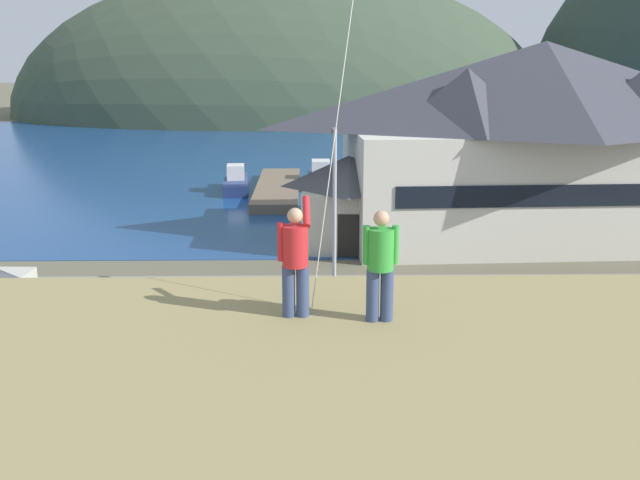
{
  "coord_description": "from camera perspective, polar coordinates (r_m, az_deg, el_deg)",
  "views": [
    {
      "loc": [
        -1.47,
        -17.24,
        10.0
      ],
      "look_at": [
        -1.02,
        9.0,
        3.34
      ],
      "focal_mm": 40.14,
      "sensor_mm": 36.0,
      "label": 1
    }
  ],
  "objects": [
    {
      "name": "parked_car_mid_row_near",
      "position": [
        21.71,
        17.3,
        -10.75
      ],
      "size": [
        4.28,
        2.21,
        1.82
      ],
      "color": "black",
      "rests_on": "parking_lot_pad"
    },
    {
      "name": "person_companion",
      "position": [
        10.89,
        4.84,
        -1.79
      ],
      "size": [
        0.55,
        0.4,
        1.74
      ],
      "color": "#384770",
      "rests_on": "grassy_hill_foreground"
    },
    {
      "name": "parked_car_lone_by_shed",
      "position": [
        24.85,
        -13.09,
        -7.23
      ],
      "size": [
        4.33,
        2.31,
        1.82
      ],
      "color": "navy",
      "rests_on": "parking_lot_pad"
    },
    {
      "name": "parked_car_back_row_left",
      "position": [
        27.86,
        18.45,
        -5.23
      ],
      "size": [
        4.36,
        2.38,
        1.82
      ],
      "color": "#9EA3A8",
      "rests_on": "parking_lot_pad"
    },
    {
      "name": "ground_plane",
      "position": [
        19.99,
        3.51,
        -15.81
      ],
      "size": [
        600.0,
        600.0,
        0.0
      ],
      "primitive_type": "plane",
      "color": "#66604C"
    },
    {
      "name": "moored_boat_wharfside",
      "position": [
        55.71,
        -6.7,
        4.56
      ],
      "size": [
        2.27,
        5.9,
        2.16
      ],
      "color": "navy",
      "rests_on": "ground"
    },
    {
      "name": "parked_car_back_row_right",
      "position": [
        19.49,
        3.32,
        -13.07
      ],
      "size": [
        4.33,
        2.31,
        1.82
      ],
      "color": "#9EA3A8",
      "rests_on": "parking_lot_pad"
    },
    {
      "name": "bay_water",
      "position": [
        77.9,
        0.11,
        6.89
      ],
      "size": [
        360.0,
        84.0,
        0.03
      ],
      "primitive_type": "cube",
      "color": "navy",
      "rests_on": "ground"
    },
    {
      "name": "person_kite_flyer",
      "position": [
        11.05,
        -1.99,
        -1.43
      ],
      "size": [
        0.51,
        0.66,
        1.86
      ],
      "color": "#384770",
      "rests_on": "grassy_hill_foreground"
    },
    {
      "name": "storage_shed_waterside",
      "position": [
        38.77,
        2.3,
        3.23
      ],
      "size": [
        5.56,
        5.64,
        5.0
      ],
      "color": "beige",
      "rests_on": "ground"
    },
    {
      "name": "moored_boat_outer_mooring",
      "position": [
        57.85,
        0.06,
        5.02
      ],
      "size": [
        2.07,
        6.39,
        2.16
      ],
      "color": "navy",
      "rests_on": "ground"
    },
    {
      "name": "parking_light_pole",
      "position": [
        28.4,
        1.16,
        2.62
      ],
      "size": [
        0.24,
        0.78,
        7.28
      ],
      "color": "#ADADB2",
      "rests_on": "parking_lot_pad"
    },
    {
      "name": "harbor_lodge",
      "position": [
        41.98,
        17.18,
        7.95
      ],
      "size": [
        22.84,
        12.54,
        10.94
      ],
      "color": "beige",
      "rests_on": "ground"
    },
    {
      "name": "parked_car_front_row_red",
      "position": [
        26.24,
        1.49,
        -5.67
      ],
      "size": [
        4.3,
        2.25,
        1.82
      ],
      "color": "#9EA3A8",
      "rests_on": "parking_lot_pad"
    },
    {
      "name": "parking_lot_pad",
      "position": [
        24.41,
        2.6,
        -9.83
      ],
      "size": [
        40.0,
        20.0,
        0.1
      ],
      "primitive_type": "cube",
      "color": "gray",
      "rests_on": "ground"
    },
    {
      "name": "far_hill_west_ridge",
      "position": [
        136.61,
        -3.01,
        10.03
      ],
      "size": [
        98.16,
        68.96,
        52.17
      ],
      "primitive_type": "ellipsoid",
      "color": "#3D4C38",
      "rests_on": "ground"
    },
    {
      "name": "wharf_dock",
      "position": [
        54.99,
        -3.38,
        4.12
      ],
      "size": [
        3.2,
        16.0,
        0.7
      ],
      "color": "#70604C",
      "rests_on": "ground"
    }
  ]
}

